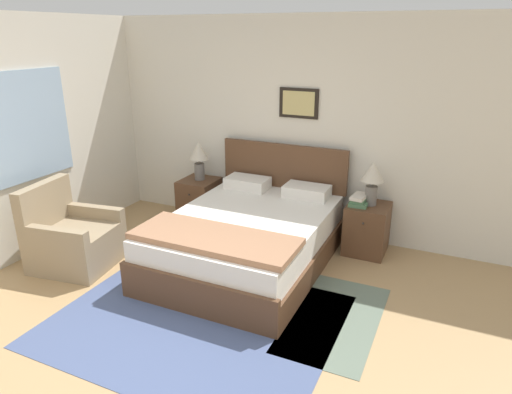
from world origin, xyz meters
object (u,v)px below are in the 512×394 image
bed (248,238)px  table_lamp_by_door (373,176)px  armchair (72,239)px  nightstand_by_door (367,228)px  table_lamp_near_window (199,155)px  nightstand_near_window (200,200)px

bed → table_lamp_by_door: (1.12, 0.85, 0.59)m
armchair → nightstand_by_door: bearing=111.6°
nightstand_by_door → bed: bearing=-143.1°
armchair → table_lamp_near_window: table_lamp_near_window is taller
nightstand_by_door → table_lamp_by_door: table_lamp_by_door is taller
table_lamp_near_window → table_lamp_by_door: size_ratio=1.00×
table_lamp_near_window → nightstand_near_window: bearing=-98.5°
nightstand_near_window → table_lamp_near_window: size_ratio=1.15×
nightstand_near_window → nightstand_by_door: (2.22, 0.00, 0.00)m
bed → table_lamp_near_window: bearing=142.4°
bed → armchair: size_ratio=2.40×
bed → table_lamp_near_window: 1.52m
nightstand_near_window → table_lamp_by_door: table_lamp_by_door is taller
nightstand_near_window → table_lamp_near_window: (0.00, 0.02, 0.62)m
table_lamp_by_door → bed: bearing=-142.7°
armchair → table_lamp_by_door: 3.33m
nightstand_near_window → nightstand_by_door: 2.22m
bed → nightstand_by_door: 1.39m
bed → armchair: bearing=-154.9°
nightstand_near_window → table_lamp_by_door: (2.23, 0.02, 0.62)m
armchair → table_lamp_near_window: size_ratio=1.81×
armchair → table_lamp_near_window: bearing=151.3°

